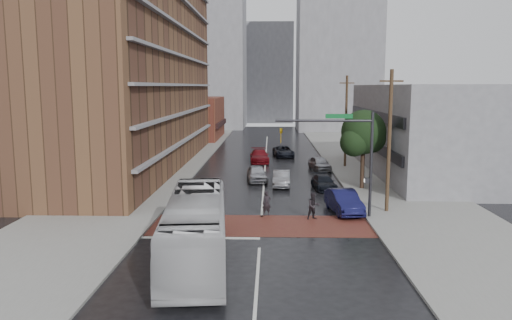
{
  "coord_description": "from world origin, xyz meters",
  "views": [
    {
      "loc": [
        0.59,
        -30.52,
        8.84
      ],
      "look_at": [
        -0.47,
        5.58,
        3.5
      ],
      "focal_mm": 35.0,
      "sensor_mm": 36.0,
      "label": 1
    }
  ],
  "objects_px": {
    "car_travel_a": "(257,173)",
    "car_travel_b": "(281,179)",
    "transit_bus": "(196,228)",
    "pedestrian_a": "(267,203)",
    "car_parked_near": "(344,201)",
    "car_parked_far": "(320,163)",
    "car_parked_mid": "(324,183)",
    "suv_travel": "(283,151)",
    "pedestrian_b": "(314,206)",
    "car_travel_c": "(259,156)"
  },
  "relations": [
    {
      "from": "car_travel_a",
      "to": "car_travel_b",
      "type": "relative_size",
      "value": 1.03
    },
    {
      "from": "car_travel_b",
      "to": "suv_travel",
      "type": "bearing_deg",
      "value": 89.62
    },
    {
      "from": "transit_bus",
      "to": "car_travel_a",
      "type": "relative_size",
      "value": 2.81
    },
    {
      "from": "car_travel_a",
      "to": "car_travel_b",
      "type": "xyz_separation_m",
      "value": [
        2.27,
        -2.34,
        -0.05
      ]
    },
    {
      "from": "pedestrian_a",
      "to": "car_travel_b",
      "type": "height_order",
      "value": "pedestrian_a"
    },
    {
      "from": "transit_bus",
      "to": "pedestrian_a",
      "type": "xyz_separation_m",
      "value": [
        3.51,
        9.18,
        -0.86
      ]
    },
    {
      "from": "pedestrian_a",
      "to": "car_parked_far",
      "type": "relative_size",
      "value": 0.41
    },
    {
      "from": "pedestrian_b",
      "to": "car_parked_mid",
      "type": "bearing_deg",
      "value": 60.06
    },
    {
      "from": "transit_bus",
      "to": "car_travel_c",
      "type": "bearing_deg",
      "value": 80.08
    },
    {
      "from": "car_parked_mid",
      "to": "pedestrian_a",
      "type": "bearing_deg",
      "value": -125.45
    },
    {
      "from": "car_parked_far",
      "to": "pedestrian_a",
      "type": "bearing_deg",
      "value": -116.94
    },
    {
      "from": "car_parked_near",
      "to": "suv_travel",
      "type": "bearing_deg",
      "value": 88.77
    },
    {
      "from": "pedestrian_b",
      "to": "car_parked_near",
      "type": "xyz_separation_m",
      "value": [
        2.3,
        1.88,
        -0.11
      ]
    },
    {
      "from": "car_travel_b",
      "to": "suv_travel",
      "type": "distance_m",
      "value": 18.86
    },
    {
      "from": "car_travel_c",
      "to": "suv_travel",
      "type": "bearing_deg",
      "value": 54.66
    },
    {
      "from": "pedestrian_a",
      "to": "car_parked_near",
      "type": "xyz_separation_m",
      "value": [
        5.44,
        1.0,
        -0.06
      ]
    },
    {
      "from": "car_travel_c",
      "to": "car_travel_b",
      "type": "bearing_deg",
      "value": -84.4
    },
    {
      "from": "pedestrian_b",
      "to": "car_parked_far",
      "type": "relative_size",
      "value": 0.43
    },
    {
      "from": "car_travel_a",
      "to": "car_parked_far",
      "type": "relative_size",
      "value": 1.03
    },
    {
      "from": "pedestrian_a",
      "to": "car_travel_a",
      "type": "relative_size",
      "value": 0.39
    },
    {
      "from": "car_travel_c",
      "to": "car_parked_mid",
      "type": "bearing_deg",
      "value": -72.44
    },
    {
      "from": "pedestrian_a",
      "to": "car_travel_c",
      "type": "bearing_deg",
      "value": 75.47
    },
    {
      "from": "car_parked_near",
      "to": "car_parked_far",
      "type": "relative_size",
      "value": 1.15
    },
    {
      "from": "car_travel_b",
      "to": "car_parked_near",
      "type": "distance_m",
      "value": 10.12
    },
    {
      "from": "car_travel_a",
      "to": "pedestrian_b",
      "type": "bearing_deg",
      "value": -78.48
    },
    {
      "from": "pedestrian_a",
      "to": "car_travel_a",
      "type": "xyz_separation_m",
      "value": [
        -1.03,
        12.55,
        -0.11
      ]
    },
    {
      "from": "car_parked_far",
      "to": "pedestrian_b",
      "type": "bearing_deg",
      "value": -107.57
    },
    {
      "from": "pedestrian_b",
      "to": "car_travel_c",
      "type": "height_order",
      "value": "pedestrian_b"
    },
    {
      "from": "pedestrian_b",
      "to": "car_travel_b",
      "type": "bearing_deg",
      "value": 79.73
    },
    {
      "from": "pedestrian_a",
      "to": "car_parked_far",
      "type": "distance_m",
      "value": 19.81
    },
    {
      "from": "suv_travel",
      "to": "car_parked_mid",
      "type": "bearing_deg",
      "value": -88.79
    },
    {
      "from": "transit_bus",
      "to": "car_parked_mid",
      "type": "distance_m",
      "value": 20.06
    },
    {
      "from": "transit_bus",
      "to": "car_parked_far",
      "type": "height_order",
      "value": "transit_bus"
    },
    {
      "from": "car_travel_b",
      "to": "car_parked_mid",
      "type": "xyz_separation_m",
      "value": [
        3.63,
        -1.19,
        -0.1
      ]
    },
    {
      "from": "pedestrian_a",
      "to": "car_parked_far",
      "type": "bearing_deg",
      "value": 56.94
    },
    {
      "from": "pedestrian_a",
      "to": "car_travel_c",
      "type": "distance_m",
      "value": 24.33
    },
    {
      "from": "car_parked_mid",
      "to": "transit_bus",
      "type": "bearing_deg",
      "value": -121.81
    },
    {
      "from": "pedestrian_b",
      "to": "suv_travel",
      "type": "distance_m",
      "value": 29.96
    },
    {
      "from": "pedestrian_a",
      "to": "car_parked_near",
      "type": "relative_size",
      "value": 0.35
    },
    {
      "from": "car_parked_far",
      "to": "suv_travel",
      "type": "bearing_deg",
      "value": 98.85
    },
    {
      "from": "car_travel_c",
      "to": "car_parked_mid",
      "type": "xyz_separation_m",
      "value": [
        5.91,
        -15.3,
        -0.16
      ]
    },
    {
      "from": "car_travel_b",
      "to": "car_parked_mid",
      "type": "bearing_deg",
      "value": -16.54
    },
    {
      "from": "car_travel_a",
      "to": "transit_bus",
      "type": "bearing_deg",
      "value": -102.28
    },
    {
      "from": "pedestrian_a",
      "to": "car_travel_b",
      "type": "bearing_deg",
      "value": 66.11
    },
    {
      "from": "car_travel_b",
      "to": "car_parked_near",
      "type": "bearing_deg",
      "value": -63.82
    },
    {
      "from": "pedestrian_a",
      "to": "car_parked_mid",
      "type": "distance_m",
      "value": 10.25
    },
    {
      "from": "pedestrian_a",
      "to": "car_travel_b",
      "type": "relative_size",
      "value": 0.4
    },
    {
      "from": "car_travel_a",
      "to": "car_parked_mid",
      "type": "xyz_separation_m",
      "value": [
        5.9,
        -3.54,
        -0.15
      ]
    },
    {
      "from": "pedestrian_a",
      "to": "transit_bus",
      "type": "bearing_deg",
      "value": -127.94
    },
    {
      "from": "car_parked_far",
      "to": "car_travel_c",
      "type": "bearing_deg",
      "value": 130.19
    }
  ]
}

